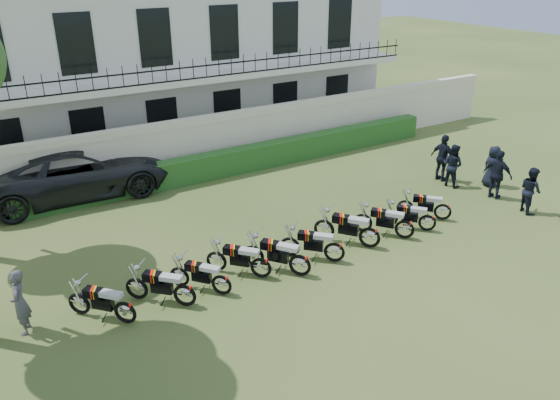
{
  "coord_description": "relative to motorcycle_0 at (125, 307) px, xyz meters",
  "views": [
    {
      "loc": [
        -8.82,
        -11.29,
        8.06
      ],
      "look_at": [
        -0.76,
        1.87,
        1.1
      ],
      "focal_mm": 35.0,
      "sensor_mm": 36.0,
      "label": 1
    }
  ],
  "objects": [
    {
      "name": "officer_4",
      "position": [
        13.15,
        2.0,
        0.35
      ],
      "size": [
        0.76,
        0.9,
        1.64
      ],
      "primitive_type": "imported",
      "rotation": [
        0.0,
        0.0,
        1.76
      ],
      "color": "black",
      "rests_on": "ground"
    },
    {
      "name": "hedge",
      "position": [
        7.37,
        7.47,
        0.03
      ],
      "size": [
        18.0,
        0.6,
        1.0
      ],
      "primitive_type": "cube",
      "color": "#224C1B",
      "rests_on": "ground"
    },
    {
      "name": "perimeter_wall",
      "position": [
        6.37,
        8.27,
        0.7
      ],
      "size": [
        30.0,
        0.35,
        2.3
      ],
      "color": "#F0E8CA",
      "rests_on": "ground"
    },
    {
      "name": "motorcycle_5",
      "position": [
        5.94,
        -0.29,
        0.01
      ],
      "size": [
        1.4,
        1.44,
        1.04
      ],
      "rotation": [
        0.0,
        0.0,
        0.77
      ],
      "color": "black",
      "rests_on": "ground"
    },
    {
      "name": "motorcycle_8",
      "position": [
        9.61,
        -0.28,
        -0.03
      ],
      "size": [
        1.24,
        1.35,
        0.95
      ],
      "rotation": [
        0.0,
        0.0,
        0.74
      ],
      "color": "black",
      "rests_on": "ground"
    },
    {
      "name": "motorcycle_7",
      "position": [
        8.63,
        -0.29,
        0.02
      ],
      "size": [
        1.23,
        1.58,
        1.05
      ],
      "rotation": [
        0.0,
        0.0,
        0.65
      ],
      "color": "black",
      "rests_on": "ground"
    },
    {
      "name": "motorcycle_6",
      "position": [
        7.33,
        -0.17,
        0.06
      ],
      "size": [
        1.32,
        1.73,
        1.13
      ],
      "rotation": [
        0.0,
        0.0,
        0.64
      ],
      "color": "black",
      "rests_on": "ground"
    },
    {
      "name": "officer_1",
      "position": [
        13.61,
        -1.01,
        0.34
      ],
      "size": [
        0.84,
        0.94,
        1.61
      ],
      "primitive_type": "imported",
      "rotation": [
        0.0,
        0.0,
        1.23
      ],
      "color": "black",
      "rests_on": "ground"
    },
    {
      "name": "ground",
      "position": [
        6.37,
        0.27,
        -0.47
      ],
      "size": [
        100.0,
        100.0,
        0.0
      ],
      "primitive_type": "plane",
      "color": "#354E1F",
      "rests_on": "ground"
    },
    {
      "name": "inspector",
      "position": [
        -2.1,
        0.95,
        0.35
      ],
      "size": [
        0.53,
        0.67,
        1.63
      ],
      "primitive_type": "imported",
      "rotation": [
        0.0,
        0.0,
        -1.83
      ],
      "color": "#525357",
      "rests_on": "ground"
    },
    {
      "name": "motorcycle_4",
      "position": [
        4.69,
        -0.41,
        0.04
      ],
      "size": [
        1.29,
        1.68,
        1.11
      ],
      "rotation": [
        0.0,
        0.0,
        0.64
      ],
      "color": "black",
      "rests_on": "ground"
    },
    {
      "name": "motorcycle_1",
      "position": [
        1.47,
        -0.09,
        0.01
      ],
      "size": [
        1.41,
        1.42,
        1.04
      ],
      "rotation": [
        0.0,
        0.0,
        0.78
      ],
      "color": "black",
      "rests_on": "ground"
    },
    {
      "name": "motorcycle_9",
      "position": [
        10.62,
        0.02,
        -0.02
      ],
      "size": [
        1.29,
        1.35,
        0.97
      ],
      "rotation": [
        0.0,
        0.0,
        0.76
      ],
      "color": "black",
      "rests_on": "ground"
    },
    {
      "name": "suv",
      "position": [
        0.87,
        8.47,
        0.46
      ],
      "size": [
        6.76,
        3.3,
        1.85
      ],
      "primitive_type": "imported",
      "rotation": [
        0.0,
        0.0,
        1.54
      ],
      "color": "black",
      "rests_on": "ground"
    },
    {
      "name": "officer_3",
      "position": [
        14.4,
        1.18,
        0.33
      ],
      "size": [
        0.57,
        0.82,
        1.59
      ],
      "primitive_type": "imported",
      "rotation": [
        0.0,
        0.0,
        1.48
      ],
      "color": "black",
      "rests_on": "ground"
    },
    {
      "name": "building",
      "position": [
        6.37,
        14.23,
        3.24
      ],
      "size": [
        20.4,
        9.6,
        7.4
      ],
      "color": "silver",
      "rests_on": "ground"
    },
    {
      "name": "motorcycle_3",
      "position": [
        3.74,
        0.07,
        0.01
      ],
      "size": [
        1.35,
        1.45,
        1.03
      ],
      "rotation": [
        0.0,
        0.0,
        0.75
      ],
      "color": "black",
      "rests_on": "ground"
    },
    {
      "name": "officer_5",
      "position": [
        13.24,
        2.57,
        0.45
      ],
      "size": [
        0.58,
        1.13,
        1.84
      ],
      "primitive_type": "imported",
      "rotation": [
        0.0,
        0.0,
        1.7
      ],
      "color": "black",
      "rests_on": "ground"
    },
    {
      "name": "officer_2",
      "position": [
        13.61,
        0.34,
        0.43
      ],
      "size": [
        0.66,
        1.13,
        1.8
      ],
      "primitive_type": "imported",
      "rotation": [
        0.0,
        0.0,
        1.79
      ],
      "color": "black",
      "rests_on": "ground"
    },
    {
      "name": "motorcycle_2",
      "position": [
        2.48,
        -0.11,
        -0.02
      ],
      "size": [
        1.2,
        1.43,
        0.97
      ],
      "rotation": [
        0.0,
        0.0,
        0.69
      ],
      "color": "black",
      "rests_on": "ground"
    },
    {
      "name": "motorcycle_0",
      "position": [
        0.0,
        0.0,
        0.0
      ],
      "size": [
        1.31,
        1.44,
        1.01
      ],
      "rotation": [
        0.0,
        0.0,
        0.73
      ],
      "color": "black",
      "rests_on": "ground"
    }
  ]
}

